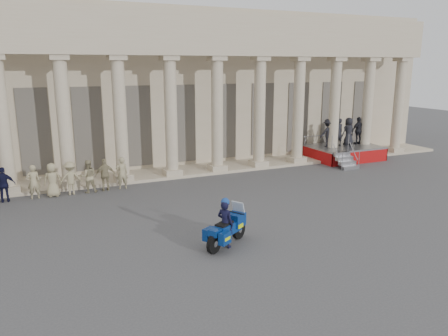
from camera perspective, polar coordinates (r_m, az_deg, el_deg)
ground at (r=15.81m, az=-2.40°, el=-8.35°), size 90.00×90.00×0.00m
building at (r=28.94m, az=-13.59°, el=10.36°), size 40.00×12.50×9.00m
reviewing_stand at (r=28.41m, az=15.30°, el=3.77°), size 4.23×4.06×2.60m
motorcycle at (r=14.48m, az=0.41°, el=-7.93°), size 1.86×1.41×1.35m
rider at (r=14.30m, az=0.16°, el=-7.12°), size 0.63×0.69×1.68m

